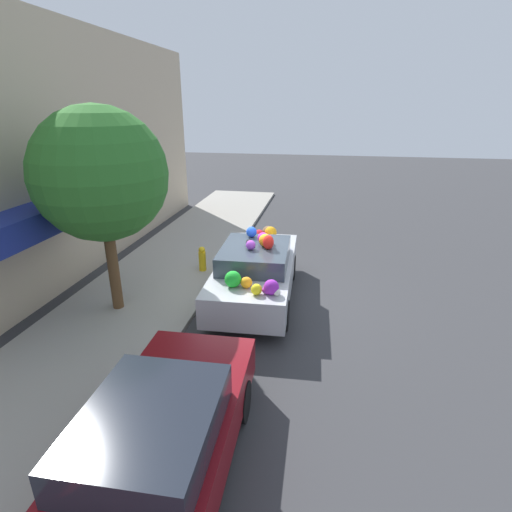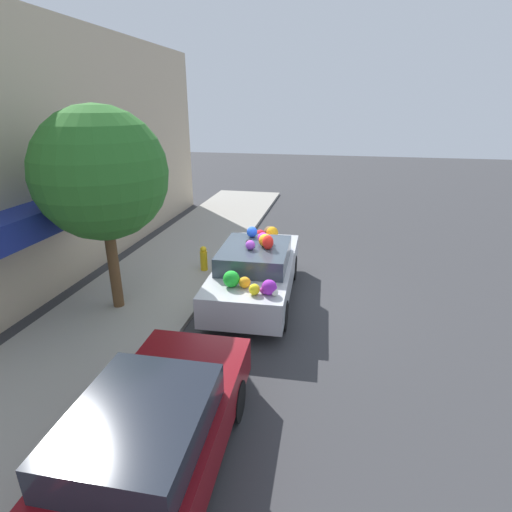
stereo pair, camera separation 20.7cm
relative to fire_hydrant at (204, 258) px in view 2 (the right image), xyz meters
The scene contains 7 objects.
ground_plane 2.10m from the fire_hydrant, 126.88° to the right, with size 60.00×60.00×0.00m, color #38383A.
sidewalk_curb 1.67m from the fire_hydrant, 139.35° to the left, with size 24.00×3.20×0.11m.
building_facade 4.46m from the fire_hydrant, 111.85° to the left, with size 18.00×1.20×6.47m.
street_tree 3.83m from the fire_hydrant, 152.62° to the left, with size 2.75×2.75×4.41m.
fire_hydrant is the anchor object (origin of this frame).
art_car 2.18m from the fire_hydrant, 125.49° to the right, with size 4.37×1.89×1.75m.
parked_car_plain 6.75m from the fire_hydrant, 166.89° to the right, with size 4.25×1.77×1.35m.
Camera 2 is at (-8.63, -1.89, 4.48)m, focal length 28.00 mm.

